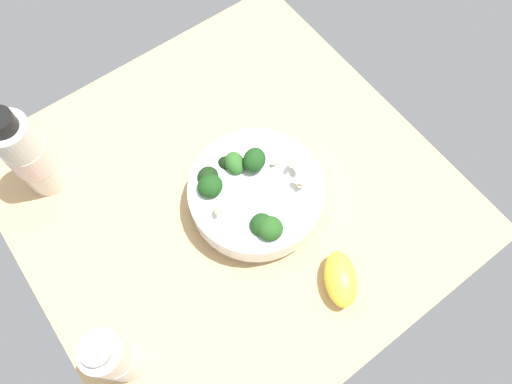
{
  "coord_description": "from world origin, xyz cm",
  "views": [
    {
      "loc": [
        -27.0,
        14.76,
        68.06
      ],
      "look_at": [
        -3.87,
        -2.33,
        4.0
      ],
      "focal_mm": 33.06,
      "sensor_mm": 36.0,
      "label": 1
    }
  ],
  "objects_px": {
    "bottle_tall": "(28,154)",
    "lemon_wedge": "(340,279)",
    "bottle_short": "(116,357)",
    "bowl_of_broccoli": "(254,193)"
  },
  "relations": [
    {
      "from": "bottle_tall",
      "to": "lemon_wedge",
      "type": "bearing_deg",
      "value": -146.96
    },
    {
      "from": "bottle_short",
      "to": "lemon_wedge",
      "type": "bearing_deg",
      "value": -105.97
    },
    {
      "from": "bowl_of_broccoli",
      "to": "lemon_wedge",
      "type": "distance_m",
      "value": 0.18
    },
    {
      "from": "bottle_tall",
      "to": "bottle_short",
      "type": "height_order",
      "value": "bottle_tall"
    },
    {
      "from": "bowl_of_broccoli",
      "to": "lemon_wedge",
      "type": "bearing_deg",
      "value": -172.32
    },
    {
      "from": "lemon_wedge",
      "to": "bottle_tall",
      "type": "height_order",
      "value": "bottle_tall"
    },
    {
      "from": "lemon_wedge",
      "to": "bottle_short",
      "type": "xyz_separation_m",
      "value": [
        0.09,
        0.3,
        0.05
      ]
    },
    {
      "from": "bowl_of_broccoli",
      "to": "bottle_short",
      "type": "xyz_separation_m",
      "value": [
        -0.09,
        0.28,
        0.03
      ]
    },
    {
      "from": "bowl_of_broccoli",
      "to": "lemon_wedge",
      "type": "relative_size",
      "value": 2.48
    },
    {
      "from": "bowl_of_broccoli",
      "to": "bottle_short",
      "type": "relative_size",
      "value": 1.33
    }
  ]
}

